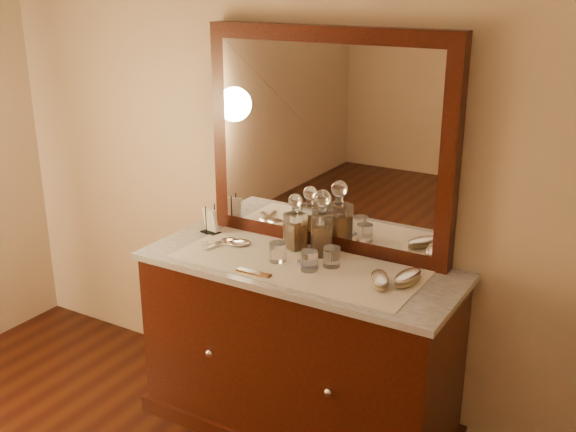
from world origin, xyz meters
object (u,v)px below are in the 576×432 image
object	(u,v)px
comb	(254,273)
hand_mirror_outer	(225,242)
dresser_cabinet	(299,350)
napkin_rack	(210,222)
decanter_right	(322,230)
brush_far	(408,278)
mirror_frame	(327,141)
decanter_left	(295,227)
pin_dish	(305,263)
brush_near	(380,280)
hand_mirror_inner	(235,243)

from	to	relation	value
comb	hand_mirror_outer	distance (m)	0.38
dresser_cabinet	napkin_rack	world-z (taller)	napkin_rack
dresser_cabinet	decanter_right	bearing A→B (deg)	69.63
comb	brush_far	size ratio (longest dim) A/B	0.87
mirror_frame	hand_mirror_outer	world-z (taller)	mirror_frame
napkin_rack	decanter_left	world-z (taller)	decanter_left
mirror_frame	comb	distance (m)	0.68
napkin_rack	decanter_left	xyz separation A→B (m)	(0.46, 0.03, 0.05)
pin_dish	hand_mirror_outer	distance (m)	0.45
napkin_rack	pin_dish	bearing A→B (deg)	-10.53
dresser_cabinet	pin_dish	distance (m)	0.45
napkin_rack	dresser_cabinet	bearing A→B (deg)	-10.55
napkin_rack	brush_near	size ratio (longest dim) A/B	0.80
dresser_cabinet	comb	distance (m)	0.50
napkin_rack	decanter_left	bearing A→B (deg)	3.74
dresser_cabinet	hand_mirror_inner	bearing A→B (deg)	175.57
decanter_right	hand_mirror_outer	xyz separation A→B (m)	(-0.46, -0.11, -0.11)
decanter_right	brush_near	distance (m)	0.40
decanter_right	hand_mirror_inner	size ratio (longest dim) A/B	1.39
hand_mirror_inner	decanter_right	bearing A→B (deg)	12.90
mirror_frame	brush_far	xyz separation A→B (m)	(0.49, -0.21, -0.47)
hand_mirror_outer	dresser_cabinet	bearing A→B (deg)	-2.28
comb	decanter_left	distance (m)	0.35
pin_dish	napkin_rack	bearing A→B (deg)	169.47
decanter_right	hand_mirror_outer	size ratio (longest dim) A/B	1.57
brush_near	brush_far	distance (m)	0.12
dresser_cabinet	comb	size ratio (longest dim) A/B	8.68
pin_dish	decanter_right	xyz separation A→B (m)	(0.01, 0.13, 0.11)
pin_dish	brush_far	world-z (taller)	brush_far
dresser_cabinet	hand_mirror_outer	xyz separation A→B (m)	(-0.42, 0.02, 0.45)
pin_dish	decanter_right	world-z (taller)	decanter_right
napkin_rack	decanter_right	bearing A→B (deg)	1.67
dresser_cabinet	mirror_frame	world-z (taller)	mirror_frame
hand_mirror_outer	mirror_frame	bearing A→B (deg)	28.79
mirror_frame	brush_near	distance (m)	0.68
comb	decanter_right	bearing A→B (deg)	63.66
brush_far	napkin_rack	bearing A→B (deg)	176.21
dresser_cabinet	comb	xyz separation A→B (m)	(-0.11, -0.21, 0.45)
decanter_left	decanter_right	bearing A→B (deg)	-4.96
decanter_left	hand_mirror_outer	bearing A→B (deg)	-159.37
comb	decanter_right	size ratio (longest dim) A/B	0.52
hand_mirror_outer	hand_mirror_inner	distance (m)	0.05
hand_mirror_outer	comb	bearing A→B (deg)	-35.59
pin_dish	decanter_left	xyz separation A→B (m)	(-0.13, 0.14, 0.10)
napkin_rack	brush_near	bearing A→B (deg)	-8.64
mirror_frame	napkin_rack	distance (m)	0.73
pin_dish	napkin_rack	size ratio (longest dim) A/B	0.51
decanter_left	brush_far	bearing A→B (deg)	-9.63
comb	hand_mirror_outer	bearing A→B (deg)	142.77
napkin_rack	hand_mirror_outer	distance (m)	0.18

